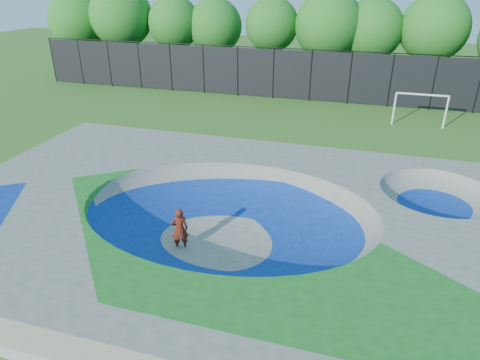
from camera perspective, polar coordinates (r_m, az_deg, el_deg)
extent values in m
plane|color=#33631B|center=(16.44, -1.47, -8.00)|extent=(120.00, 120.00, 0.00)
cube|color=gray|center=(16.04, -1.50, -5.76)|extent=(22.00, 14.00, 1.50)
imported|color=#B1290E|center=(15.65, -8.04, -6.53)|extent=(0.73, 0.66, 1.68)
cube|color=black|center=(16.09, -7.87, -8.99)|extent=(0.79, 0.58, 0.05)
cylinder|color=white|center=(30.78, 19.85, 8.94)|extent=(0.12, 0.12, 2.14)
cylinder|color=white|center=(31.15, 25.76, 8.10)|extent=(0.12, 0.12, 2.14)
cylinder|color=white|center=(30.67, 23.17, 10.43)|extent=(3.21, 0.12, 0.12)
cylinder|color=black|center=(44.82, -23.68, 14.40)|extent=(0.09, 0.09, 4.00)
cylinder|color=black|center=(42.98, -20.48, 14.51)|extent=(0.09, 0.09, 4.00)
cylinder|color=black|center=(41.29, -17.00, 14.60)|extent=(0.09, 0.09, 4.00)
cylinder|color=black|center=(39.75, -13.24, 14.62)|extent=(0.09, 0.09, 4.00)
cylinder|color=black|center=(38.38, -9.19, 14.59)|extent=(0.09, 0.09, 4.00)
cylinder|color=black|center=(37.20, -4.87, 14.47)|extent=(0.09, 0.09, 4.00)
cylinder|color=black|center=(36.24, -0.30, 14.26)|extent=(0.09, 0.09, 4.00)
cylinder|color=black|center=(35.50, 4.48, 13.95)|extent=(0.09, 0.09, 4.00)
cylinder|color=black|center=(35.01, 9.42, 13.53)|extent=(0.09, 0.09, 4.00)
cylinder|color=black|center=(34.77, 14.43, 13.00)|extent=(0.09, 0.09, 4.00)
cylinder|color=black|center=(34.78, 19.46, 12.38)|extent=(0.09, 0.09, 4.00)
cylinder|color=black|center=(35.06, 24.42, 11.66)|extent=(0.09, 0.09, 4.00)
cylinder|color=black|center=(35.58, 29.24, 10.88)|extent=(0.09, 0.09, 4.00)
cube|color=black|center=(35.01, 9.42, 13.53)|extent=(48.00, 0.03, 3.80)
cylinder|color=black|center=(34.66, 9.66, 16.76)|extent=(48.00, 0.08, 0.08)
cylinder|color=#4F3227|center=(47.79, -20.00, 14.99)|extent=(0.44, 0.44, 3.08)
sphere|color=#1F6A1B|center=(47.34, -20.70, 19.38)|extent=(5.79, 5.79, 5.79)
cylinder|color=#4F3227|center=(44.87, -14.98, 15.34)|extent=(0.44, 0.44, 3.55)
sphere|color=#1F6A1B|center=(44.40, -15.59, 20.35)|extent=(5.82, 5.82, 5.82)
cylinder|color=#4F3227|center=(43.52, -8.47, 15.46)|extent=(0.44, 0.44, 3.34)
sphere|color=#1F6A1B|center=(43.06, -8.79, 20.02)|extent=(4.84, 4.84, 4.84)
cylinder|color=#4F3227|center=(43.12, -3.26, 15.33)|extent=(0.44, 0.44, 2.94)
sphere|color=#1F6A1B|center=(42.65, -3.37, 19.80)|extent=(5.08, 5.08, 5.08)
cylinder|color=#4F3227|center=(40.67, 4.10, 15.06)|extent=(0.44, 0.44, 3.47)
sphere|color=#1F6A1B|center=(40.19, 4.26, 19.96)|extent=(4.68, 4.68, 4.68)
cylinder|color=#4F3227|center=(40.02, 11.22, 14.29)|extent=(0.44, 0.44, 3.19)
sphere|color=#1F6A1B|center=(39.49, 11.70, 19.60)|extent=(5.71, 5.71, 5.71)
cylinder|color=#4F3227|center=(40.67, 16.55, 13.77)|extent=(0.44, 0.44, 2.99)
sphere|color=#1F6A1B|center=(40.17, 17.19, 18.58)|extent=(5.24, 5.24, 5.24)
cylinder|color=#4F3227|center=(40.97, 23.56, 12.96)|extent=(0.44, 0.44, 3.19)
sphere|color=#1F6A1B|center=(40.46, 24.50, 17.99)|extent=(5.52, 5.52, 5.52)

